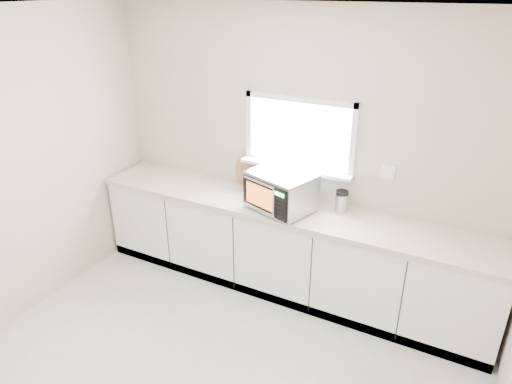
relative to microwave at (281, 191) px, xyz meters
The scene contains 7 objects.
back_wall 0.46m from the microwave, 88.53° to the left, with size 4.00×0.17×2.70m.
cabinets 0.67m from the microwave, 83.94° to the left, with size 3.92×0.60×0.88m, color white.
countertop 0.22m from the microwave, 83.16° to the left, with size 3.92×0.64×0.04m, color beige.
microwave is the anchor object (origin of this frame).
knife_block 0.20m from the microwave, 133.65° to the left, with size 0.16×0.23×0.31m.
cutting_board 0.59m from the microwave, 146.33° to the left, with size 0.34×0.34×0.02m, color #AA7042.
coffee_grinder 0.57m from the microwave, 24.67° to the left, with size 0.14×0.14×0.20m.
Camera 1 is at (1.54, -1.85, 2.84)m, focal length 32.00 mm.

